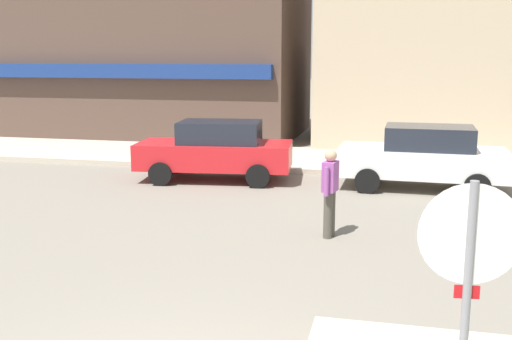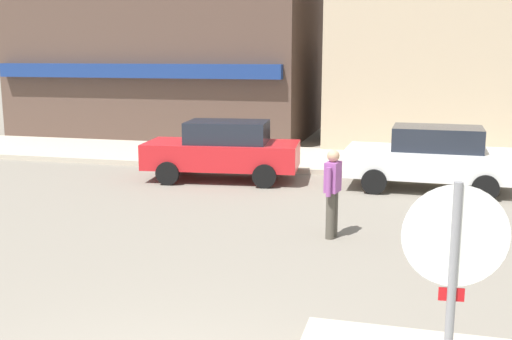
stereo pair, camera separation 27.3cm
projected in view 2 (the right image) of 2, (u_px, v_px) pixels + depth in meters
kerb_far at (336, 161)px, 18.30m from camera, size 80.00×4.00×0.15m
stop_sign at (452, 280)px, 4.69m from camera, size 0.82×0.11×2.30m
parked_car_nearest at (223, 149)px, 15.73m from camera, size 4.16×2.21×1.56m
parked_car_second at (431, 157)px, 14.54m from camera, size 4.05×1.97×1.56m
pedestrian_crossing_near at (332, 191)px, 10.69m from camera, size 0.28×0.56×1.61m
building_corner_shop at (174, 48)px, 24.88m from camera, size 11.79×7.76×7.10m
building_storefront_left_near at (439, 55)px, 21.66m from camera, size 7.70×6.62×6.50m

